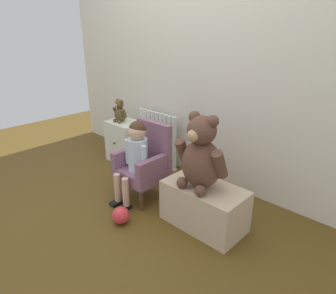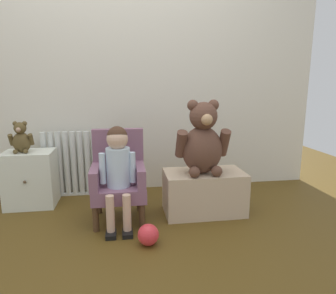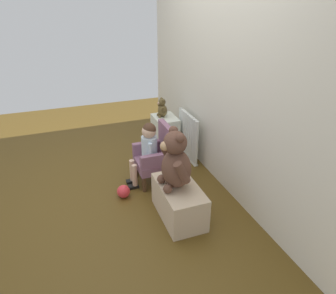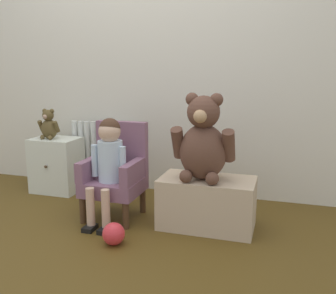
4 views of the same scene
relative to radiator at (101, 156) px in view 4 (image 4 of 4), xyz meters
The scene contains 10 objects.
ground_plane 1.22m from the radiator, 69.74° to the right, with size 6.00×6.00×0.00m, color #533C15.
back_wall 1.00m from the radiator, 17.01° to the left, with size 3.80×0.05×2.40m, color silver.
radiator is the anchor object (origin of this frame).
small_dresser 0.38m from the radiator, 149.01° to the right, with size 0.39×0.31×0.46m.
child_armchair 0.68m from the radiator, 53.64° to the right, with size 0.38×0.37×0.67m.
child_figure 0.79m from the radiator, 58.41° to the right, with size 0.25×0.35×0.72m.
low_bench 1.21m from the radiator, 27.47° to the right, with size 0.62×0.34×0.33m, color #C5AB8C.
large_teddy_bear 1.22m from the radiator, 29.24° to the right, with size 0.41×0.29×0.56m.
small_teddy_bear 0.50m from the radiator, 148.21° to the right, with size 0.18×0.13×0.25m.
toy_ball 1.17m from the radiator, 59.09° to the right, with size 0.14×0.14×0.14m, color red.
Camera 4 is at (1.12, -1.77, 1.03)m, focal length 40.00 mm.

